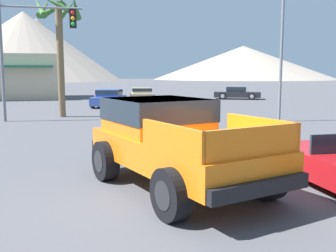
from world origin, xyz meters
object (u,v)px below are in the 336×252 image
at_px(parked_car_blue, 109,98).
at_px(parked_car_dark, 237,93).
at_px(street_lamp_post, 283,15).
at_px(orange_pickup_truck, 171,137).
at_px(parked_car_tan, 142,94).
at_px(traffic_light_main, 33,38).
at_px(palm_tree_tall, 58,26).

relative_size(parked_car_blue, parked_car_dark, 1.01).
relative_size(parked_car_blue, street_lamp_post, 0.53).
xyz_separation_m(parked_car_dark, street_lamp_post, (-4.68, -16.16, 4.57)).
distance_m(parked_car_blue, street_lamp_post, 13.84).
bearing_deg(orange_pickup_truck, parked_car_dark, 46.75).
relative_size(orange_pickup_truck, parked_car_blue, 1.13).
bearing_deg(parked_car_tan, orange_pickup_truck, 89.00).
height_order(parked_car_tan, traffic_light_main, traffic_light_main).
height_order(parked_car_dark, street_lamp_post, street_lamp_post).
bearing_deg(traffic_light_main, street_lamp_post, -14.72).
bearing_deg(traffic_light_main, orange_pickup_truck, -73.12).
bearing_deg(street_lamp_post, parked_car_dark, 73.84).
bearing_deg(street_lamp_post, parked_car_blue, 124.65).
bearing_deg(parked_car_dark, parked_car_blue, -42.30).
height_order(parked_car_dark, palm_tree_tall, palm_tree_tall).
xyz_separation_m(orange_pickup_truck, palm_tree_tall, (-2.68, 14.13, 3.80)).
xyz_separation_m(parked_car_tan, palm_tree_tall, (-6.38, -11.52, 4.26)).
distance_m(orange_pickup_truck, street_lamp_post, 13.10).
bearing_deg(orange_pickup_truck, parked_car_blue, 71.49).
height_order(traffic_light_main, street_lamp_post, street_lamp_post).
distance_m(parked_car_blue, parked_car_dark, 13.27).
relative_size(parked_car_tan, street_lamp_post, 0.50).
relative_size(orange_pickup_truck, parked_car_tan, 1.21).
bearing_deg(parked_car_dark, palm_tree_tall, -28.93).
bearing_deg(street_lamp_post, orange_pickup_truck, -129.33).
distance_m(orange_pickup_truck, traffic_light_main, 13.61).
xyz_separation_m(parked_car_tan, street_lamp_post, (4.18, -16.04, 4.58)).
xyz_separation_m(parked_car_tan, traffic_light_main, (-7.56, -12.95, 3.49)).
height_order(parked_car_blue, traffic_light_main, traffic_light_main).
xyz_separation_m(parked_car_blue, street_lamp_post, (7.44, -10.76, 4.53)).
bearing_deg(parked_car_blue, orange_pickup_truck, 105.82).
distance_m(traffic_light_main, palm_tree_tall, 2.00).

